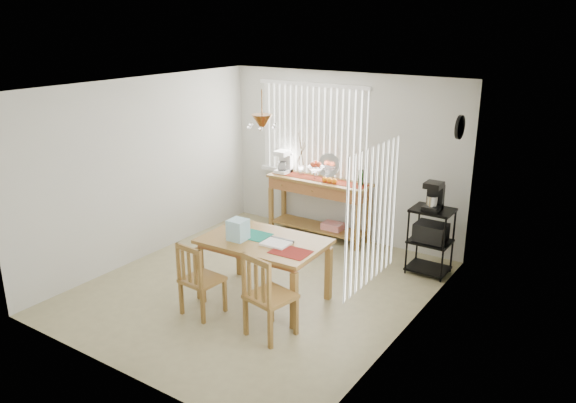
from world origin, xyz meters
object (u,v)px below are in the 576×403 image
Objects in this scene: sideboard at (319,194)px; dining_table at (264,247)px; chair_right at (268,296)px; cart_items at (434,196)px; wire_cart at (431,235)px; chair_left at (200,280)px.

sideboard is 2.26m from dining_table.
chair_right is at bearing -51.46° from dining_table.
cart_items is at bearing -9.29° from sideboard.
dining_table is at bearing -127.36° from cart_items.
wire_cart is at bearing -9.57° from sideboard.
dining_table is at bearing 128.54° from chair_right.
chair_left is at bearing -125.24° from wire_cart.
chair_right is at bearing -109.09° from cart_items.
chair_left is 0.92× the size of chair_right.
chair_right is (-0.89, -2.57, -0.62)m from cart_items.
sideboard is 2.94m from chair_left.
sideboard reaches higher than dining_table.
cart_items is 0.38× the size of chair_right.
cart_items is 0.25× the size of dining_table.
chair_left is at bearing -125.14° from cart_items.
wire_cart reaches higher than chair_left.
cart_items is 0.42× the size of chair_left.
sideboard is 1.12× the size of dining_table.
sideboard is at bearing 92.19° from chair_left.
cart_items reaches higher than chair_right.
dining_table is (-1.44, -1.88, -0.40)m from cart_items.
cart_items reaches higher than dining_table.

